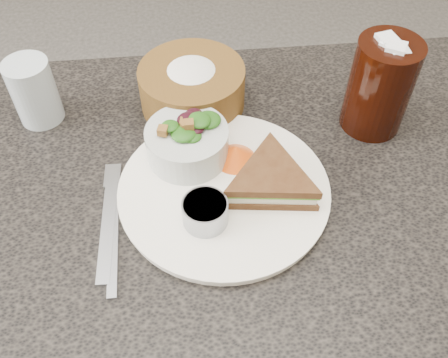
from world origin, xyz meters
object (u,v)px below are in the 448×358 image
object	(u,v)px
dinner_plate	(224,190)
dressing_ramekin	(205,212)
cola_glass	(381,83)
salad_bowl	(187,139)
dining_table	(225,326)
bread_basket	(192,81)
water_glass	(34,92)
sandwich	(271,180)

from	to	relation	value
dinner_plate	dressing_ramekin	world-z (taller)	dressing_ramekin
cola_glass	salad_bowl	bearing A→B (deg)	-169.56
dining_table	salad_bowl	world-z (taller)	salad_bowl
bread_basket	cola_glass	xyz separation A→B (m)	(0.27, -0.07, 0.03)
water_glass	bread_basket	bearing A→B (deg)	1.35
dining_table	sandwich	distance (m)	0.41
bread_basket	water_glass	xyz separation A→B (m)	(-0.24, -0.01, 0.00)
sandwich	dressing_ramekin	world-z (taller)	sandwich
dining_table	cola_glass	xyz separation A→B (m)	(0.24, 0.14, 0.45)
dinner_plate	sandwich	distance (m)	0.07
dining_table	sandwich	xyz separation A→B (m)	(0.06, 0.02, 0.41)
dining_table	bread_basket	world-z (taller)	bread_basket
water_glass	cola_glass	bearing A→B (deg)	-7.29
dinner_plate	bread_basket	size ratio (longest dim) A/B	1.73
salad_bowl	water_glass	distance (m)	0.25
salad_bowl	water_glass	xyz separation A→B (m)	(-0.22, 0.12, 0.00)
dressing_ramekin	cola_glass	size ratio (longest dim) A/B	0.38
bread_basket	water_glass	distance (m)	0.24
dinner_plate	dressing_ramekin	distance (m)	0.06
dinner_plate	salad_bowl	bearing A→B (deg)	124.90
salad_bowl	dining_table	bearing A→B (deg)	-64.12
sandwich	cola_glass	size ratio (longest dim) A/B	0.92
salad_bowl	bread_basket	xyz separation A→B (m)	(0.01, 0.12, 0.00)
sandwich	salad_bowl	distance (m)	0.13
dressing_ramekin	salad_bowl	bearing A→B (deg)	97.75
water_glass	dressing_ramekin	bearing A→B (deg)	-44.36
dressing_ramekin	water_glass	world-z (taller)	water_glass
cola_glass	dressing_ramekin	bearing A→B (deg)	-147.86
dressing_ramekin	water_glass	bearing A→B (deg)	135.64
sandwich	dressing_ramekin	xyz separation A→B (m)	(-0.09, -0.04, -0.00)
dining_table	water_glass	size ratio (longest dim) A/B	9.91
dinner_plate	sandwich	bearing A→B (deg)	-9.09
dining_table	sandwich	size ratio (longest dim) A/B	7.00
salad_bowl	water_glass	world-z (taller)	water_glass
sandwich	salad_bowl	world-z (taller)	salad_bowl
dining_table	dressing_ramekin	world-z (taller)	dressing_ramekin
cola_glass	dinner_plate	bearing A→B (deg)	-153.95
dining_table	dinner_plate	bearing A→B (deg)	89.82
dinner_plate	salad_bowl	xyz separation A→B (m)	(-0.04, 0.06, 0.04)
dressing_ramekin	sandwich	bearing A→B (deg)	24.70
cola_glass	water_glass	xyz separation A→B (m)	(-0.50, 0.06, -0.03)
salad_bowl	cola_glass	xyz separation A→B (m)	(0.28, 0.05, 0.03)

